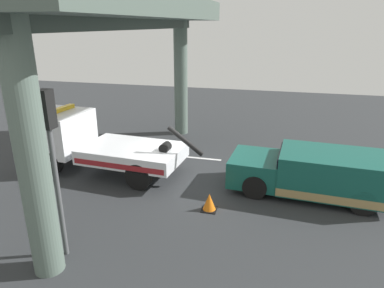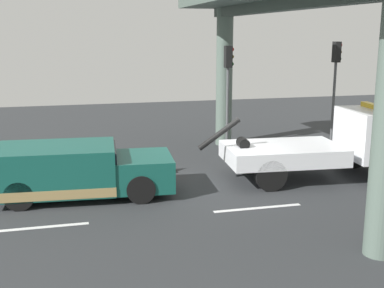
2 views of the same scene
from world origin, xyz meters
name	(u,v)px [view 1 (image 1 of 2)]	position (x,y,z in m)	size (l,w,h in m)	color
ground_plane	(178,180)	(0.00, 0.00, -0.05)	(60.00, 40.00, 0.10)	#2D3033
lane_stripe_west	(334,171)	(-6.00, -2.32, 0.00)	(2.60, 0.16, 0.01)	silver
lane_stripe_mid	(193,157)	(0.00, -2.32, 0.00)	(2.60, 0.16, 0.01)	silver
lane_stripe_east	(75,146)	(6.00, -2.32, 0.00)	(2.60, 0.16, 0.01)	silver
tow_truck_white	(90,141)	(3.73, -0.05, 1.20)	(7.32, 2.79, 2.46)	white
towed_van_green	(313,173)	(-4.93, 0.00, 0.78)	(5.33, 2.52, 1.58)	#145147
overpass_structure	(133,19)	(1.54, 0.00, 5.87)	(3.60, 13.57, 6.72)	#596B60
traffic_light_near	(50,140)	(1.52, 5.16, 3.15)	(0.39, 0.32, 4.33)	#515456
traffic_cone_orange	(209,202)	(-1.66, 2.03, 0.27)	(0.49, 0.49, 0.58)	orange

